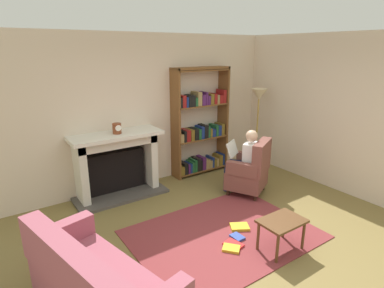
# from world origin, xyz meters

# --- Properties ---
(ground) EXTENTS (14.00, 14.00, 0.00)m
(ground) POSITION_xyz_m (0.00, 0.00, 0.00)
(ground) COLOR olive
(back_wall) EXTENTS (5.60, 0.10, 2.70)m
(back_wall) POSITION_xyz_m (0.00, 2.55, 1.35)
(back_wall) COLOR beige
(back_wall) RESTS_ON ground
(side_wall_right) EXTENTS (0.10, 5.20, 2.70)m
(side_wall_right) POSITION_xyz_m (2.65, 1.25, 1.35)
(side_wall_right) COLOR beige
(side_wall_right) RESTS_ON ground
(area_rug) EXTENTS (2.40, 1.80, 0.01)m
(area_rug) POSITION_xyz_m (0.00, 0.30, 0.01)
(area_rug) COLOR maroon
(area_rug) RESTS_ON ground
(fireplace) EXTENTS (1.53, 0.64, 1.11)m
(fireplace) POSITION_xyz_m (-0.70, 2.30, 0.59)
(fireplace) COLOR #4C4742
(fireplace) RESTS_ON ground
(mantel_clock) EXTENTS (0.14, 0.14, 0.17)m
(mantel_clock) POSITION_xyz_m (-0.69, 2.20, 1.20)
(mantel_clock) COLOR brown
(mantel_clock) RESTS_ON fireplace
(bookshelf) EXTENTS (1.18, 0.32, 2.10)m
(bookshelf) POSITION_xyz_m (1.07, 2.33, 0.98)
(bookshelf) COLOR brown
(bookshelf) RESTS_ON ground
(armchair_reading) EXTENTS (0.86, 0.85, 0.97)m
(armchair_reading) POSITION_xyz_m (1.20, 1.03, 0.42)
(armchair_reading) COLOR #331E14
(armchair_reading) RESTS_ON ground
(seated_reader) EXTENTS (0.53, 0.59, 1.14)m
(seated_reader) POSITION_xyz_m (1.15, 1.13, 0.62)
(seated_reader) COLOR white
(seated_reader) RESTS_ON ground
(sofa_floral) EXTENTS (1.09, 1.82, 0.85)m
(sofa_floral) POSITION_xyz_m (-1.84, -0.08, 0.32)
(sofa_floral) COLOR #9C4D5E
(sofa_floral) RESTS_ON ground
(side_table) EXTENTS (0.56, 0.39, 0.42)m
(side_table) POSITION_xyz_m (0.38, -0.36, 0.36)
(side_table) COLOR brown
(side_table) RESTS_ON ground
(scattered_books) EXTENTS (0.71, 0.59, 0.04)m
(scattered_books) POSITION_xyz_m (0.08, 0.13, 0.03)
(scattered_books) COLOR gold
(scattered_books) RESTS_ON area_rug
(floor_lamp) EXTENTS (0.32, 0.32, 1.67)m
(floor_lamp) POSITION_xyz_m (2.20, 1.89, 1.41)
(floor_lamp) COLOR #B7933F
(floor_lamp) RESTS_ON ground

